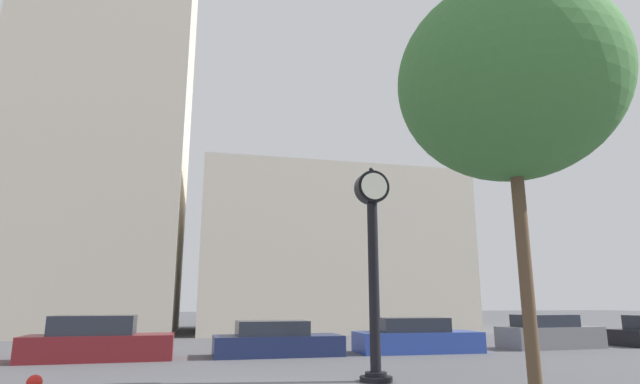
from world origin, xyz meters
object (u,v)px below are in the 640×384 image
object	(u,v)px
bare_tree	(509,83)
car_grey	(549,334)
car_blue	(416,338)
car_maroon	(98,341)
car_navy	(276,341)
street_clock	(373,255)

from	to	relation	value
bare_tree	car_grey	bearing A→B (deg)	51.32
car_blue	car_grey	xyz separation A→B (m)	(6.23, 0.37, 0.04)
car_maroon	car_navy	world-z (taller)	car_maroon
car_blue	bare_tree	bearing A→B (deg)	-101.92
street_clock	car_blue	xyz separation A→B (m)	(3.97, 6.46, -2.50)
car_grey	car_blue	bearing A→B (deg)	-179.88
car_maroon	bare_tree	size ratio (longest dim) A/B	0.59
car_blue	street_clock	bearing A→B (deg)	-119.90
car_maroon	bare_tree	xyz separation A→B (m)	(8.85, -10.52, 5.46)
car_grey	bare_tree	bearing A→B (deg)	-131.98
car_maroon	car_blue	bearing A→B (deg)	-0.85
bare_tree	car_maroon	bearing A→B (deg)	130.06
street_clock	bare_tree	world-z (taller)	bare_tree
street_clock	bare_tree	bearing A→B (deg)	-71.22
car_navy	street_clock	bearing A→B (deg)	-77.82
car_maroon	bare_tree	bearing A→B (deg)	-51.20
car_navy	car_blue	distance (m)	5.43
car_maroon	car_grey	size ratio (longest dim) A/B	1.09
car_navy	car_blue	world-z (taller)	car_blue
street_clock	car_navy	xyz separation A→B (m)	(-1.46, 6.47, -2.53)
street_clock	car_grey	size ratio (longest dim) A/B	1.23
street_clock	car_maroon	bearing A→B (deg)	139.38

